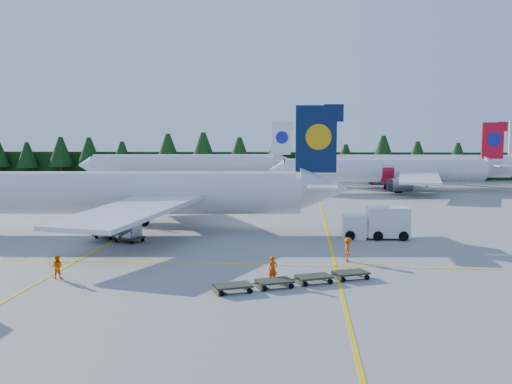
{
  "coord_description": "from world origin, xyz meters",
  "views": [
    {
      "loc": [
        3.58,
        -48.24,
        9.75
      ],
      "look_at": [
        -1.7,
        14.54,
        3.5
      ],
      "focal_mm": 40.0,
      "sensor_mm": 36.0,
      "label": 1
    }
  ],
  "objects": [
    {
      "name": "ground",
      "position": [
        0.0,
        0.0,
        0.0
      ],
      "size": [
        320.0,
        320.0,
        0.0
      ],
      "primitive_type": "plane",
      "color": "gray",
      "rests_on": "ground"
    },
    {
      "name": "treeline_hedge",
      "position": [
        0.0,
        82.0,
        3.0
      ],
      "size": [
        220.0,
        4.0,
        6.0
      ],
      "primitive_type": "cube",
      "color": "black",
      "rests_on": "ground"
    },
    {
      "name": "dolly_train",
      "position": [
        3.03,
        -11.68,
        0.43
      ],
      "size": [
        10.29,
        6.27,
        0.13
      ],
      "rotation": [
        0.0,
        0.0,
        0.42
      ],
      "color": "#313527",
      "rests_on": "ground"
    },
    {
      "name": "crew_a",
      "position": [
        1.59,
        -11.14,
        0.88
      ],
      "size": [
        0.77,
        0.69,
        1.77
      ],
      "primitive_type": "imported",
      "rotation": [
        0.0,
        0.0,
        0.53
      ],
      "color": "#E93D04",
      "rests_on": "ground"
    },
    {
      "name": "airliner_red",
      "position": [
        17.07,
        52.59,
        3.62
      ],
      "size": [
        41.34,
        33.8,
        12.06
      ],
      "rotation": [
        0.0,
        0.0,
        0.14
      ],
      "color": "silver",
      "rests_on": "ground"
    },
    {
      "name": "taxi_stripe_cross",
      "position": [
        0.0,
        -6.0,
        0.01
      ],
      "size": [
        80.0,
        0.25,
        0.01
      ],
      "primitive_type": "cube",
      "color": "yellow",
      "rests_on": "ground"
    },
    {
      "name": "taxi_stripe_a",
      "position": [
        -14.0,
        20.0,
        0.01
      ],
      "size": [
        0.25,
        120.0,
        0.01
      ],
      "primitive_type": "cube",
      "color": "yellow",
      "rests_on": "ground"
    },
    {
      "name": "service_truck",
      "position": [
        10.4,
        5.98,
        1.49
      ],
      "size": [
        6.31,
        2.52,
        3.0
      ],
      "rotation": [
        0.0,
        0.0,
        0.04
      ],
      "color": "silver",
      "rests_on": "ground"
    },
    {
      "name": "taxi_stripe_b",
      "position": [
        6.0,
        20.0,
        0.01
      ],
      "size": [
        0.25,
        120.0,
        0.01
      ],
      "primitive_type": "cube",
      "color": "yellow",
      "rests_on": "ground"
    },
    {
      "name": "crew_c",
      "position": [
        7.07,
        -4.26,
        0.94
      ],
      "size": [
        0.58,
        0.81,
        1.88
      ],
      "primitive_type": "imported",
      "rotation": [
        0.0,
        0.0,
        1.5
      ],
      "color": "#EB4C04",
      "rests_on": "ground"
    },
    {
      "name": "airliner_navy",
      "position": [
        -16.06,
        8.21,
        3.84
      ],
      "size": [
        43.97,
        36.06,
        12.78
      ],
      "rotation": [
        0.0,
        0.0,
        0.08
      ],
      "color": "silver",
      "rests_on": "ground"
    },
    {
      "name": "airliner_far_left",
      "position": [
        -21.85,
        65.68,
        3.91
      ],
      "size": [
        42.72,
        9.45,
        12.45
      ],
      "rotation": [
        0.0,
        0.0,
        0.13
      ],
      "color": "silver",
      "rests_on": "ground"
    },
    {
      "name": "crew_b",
      "position": [
        -13.18,
        -11.31,
        0.81
      ],
      "size": [
        0.83,
        0.67,
        1.62
      ],
      "primitive_type": "imported",
      "rotation": [
        0.0,
        0.0,
        3.22
      ],
      "color": "orange",
      "rests_on": "ground"
    },
    {
      "name": "uld_pair",
      "position": [
        -13.62,
        3.16,
        1.23
      ],
      "size": [
        5.45,
        4.42,
        1.83
      ],
      "rotation": [
        0.0,
        0.0,
        -0.43
      ],
      "color": "#313527",
      "rests_on": "ground"
    },
    {
      "name": "airliner_far_right",
      "position": [
        23.27,
        63.72,
        3.98
      ],
      "size": [
        43.61,
        5.38,
        12.68
      ],
      "rotation": [
        0.0,
        0.0,
        0.03
      ],
      "color": "silver",
      "rests_on": "ground"
    }
  ]
}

